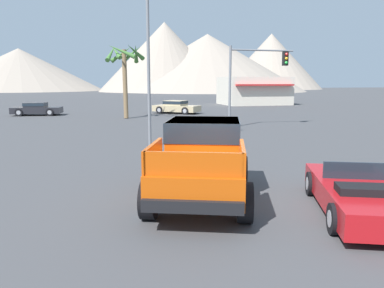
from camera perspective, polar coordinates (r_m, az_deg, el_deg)
The scene contains 10 objects.
ground_plane at distance 9.68m, azimuth 3.62°, elevation -8.26°, with size 320.00×320.00×0.00m, color #424244.
orange_pickup_truck at distance 9.57m, azimuth 1.62°, elevation -1.68°, with size 3.47×5.16×1.94m.
red_convertible_car at distance 9.27m, azimuth 24.24°, elevation -7.14°, with size 3.12×4.50×1.08m.
parked_car_tan at distance 35.39m, azimuth -2.42°, elevation 5.69°, with size 4.50×4.14×1.20m.
parked_car_dark at distance 35.99m, azimuth -22.59°, elevation 4.99°, with size 4.32×2.32×1.13m.
traffic_light_main at distance 24.86m, azimuth 9.72°, elevation 11.03°, with size 4.39×0.38×5.18m.
street_lamp_post at distance 17.21m, azimuth -6.75°, elevation 16.99°, with size 0.90×0.24×8.83m.
palm_tree_tall at distance 30.84m, azimuth -10.19°, elevation 12.20°, with size 3.18×3.11×5.90m.
storefront_building at distance 50.09m, azimuth 9.40°, elevation 8.01°, with size 8.28×6.97×3.55m.
distant_mountain_range at distance 128.79m, azimuth -2.99°, elevation 12.21°, with size 140.91×78.83×21.94m.
Camera 1 is at (-2.77, -8.79, 2.94)m, focal length 35.00 mm.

